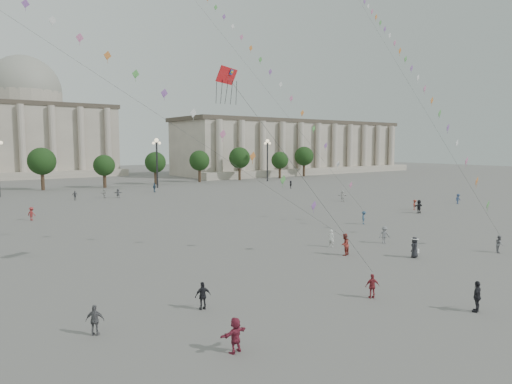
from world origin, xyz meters
TOP-DOWN VIEW (x-y plane):
  - ground at (0.00, 0.00)m, footprint 360.00×360.00m
  - hall_east at (75.00, 93.89)m, footprint 84.00×26.22m
  - hall_central at (0.00, 129.22)m, footprint 48.30×34.30m
  - tree_row at (0.00, 78.00)m, footprint 137.12×5.12m
  - lamp_post_mid_east at (15.00, 70.00)m, footprint 2.00×0.90m
  - lamp_post_far_east at (45.00, 70.00)m, footprint 2.00×0.90m
  - person_crowd_0 at (10.73, 61.86)m, footprint 1.11×1.00m
  - person_crowd_3 at (28.24, 14.73)m, footprint 1.72×0.62m
  - person_crowd_4 at (-0.42, 57.83)m, footprint 1.49×1.33m
  - person_crowd_6 at (8.87, 5.28)m, footprint 1.21×1.03m
  - person_crowd_7 at (29.63, 29.96)m, footprint 1.68×1.25m
  - person_crowd_8 at (30.34, 16.81)m, footprint 1.10×0.87m
  - person_crowd_9 at (37.43, 52.06)m, footprint 1.37×1.45m
  - person_crowd_12 at (1.67, 56.73)m, footprint 1.51×1.07m
  - person_crowd_13 at (3.78, 7.20)m, footprint 0.56×0.68m
  - person_crowd_14 at (41.76, 16.89)m, footprint 1.10×0.73m
  - person_crowd_16 at (-5.40, 57.57)m, footprint 0.99×0.64m
  - person_crowd_17 at (-15.29, 39.26)m, footprint 1.14×1.21m
  - tourist_0 at (-4.29, -4.14)m, footprint 0.94×0.73m
  - tourist_1 at (-13.48, 0.25)m, footprint 0.97×0.53m
  - tourist_2 at (-14.97, -5.27)m, footprint 1.55×0.71m
  - tourist_3 at (-19.45, 0.28)m, footprint 0.95×0.80m
  - tourist_4 at (-1.43, -9.06)m, footprint 1.11×0.69m
  - kite_flyer_0 at (2.40, 4.28)m, footprint 1.06×0.93m
  - kite_flyer_1 at (15.50, 13.40)m, footprint 1.13×1.08m
  - kite_flyer_2 at (13.84, -2.91)m, footprint 0.91×0.87m
  - hat_person at (6.43, 0.32)m, footprint 0.92×0.69m
  - dragon_kite at (-8.79, 4.81)m, footprint 3.37×5.27m
  - kite_train_mid at (11.16, 40.06)m, footprint 8.86×50.04m
  - kite_train_east at (27.56, 19.39)m, footprint 26.24×41.67m

SIDE VIEW (x-z plane):
  - ground at x=0.00m, z-range 0.00..0.00m
  - tourist_0 at x=-4.29m, z-range 0.00..1.49m
  - person_crowd_8 at x=30.34m, z-range 0.00..1.49m
  - kite_flyer_2 at x=13.84m, z-range 0.00..1.49m
  - tourist_3 at x=-19.45m, z-range 0.00..1.52m
  - kite_flyer_1 at x=15.50m, z-range 0.00..1.54m
  - person_crowd_16 at x=-5.40m, z-range 0.00..1.57m
  - person_crowd_12 at x=1.67m, z-range 0.00..1.57m
  - tourist_1 at x=-13.48m, z-range 0.00..1.58m
  - person_crowd_14 at x=41.76m, z-range 0.00..1.59m
  - tourist_2 at x=-14.97m, z-range 0.00..1.60m
  - person_crowd_13 at x=3.78m, z-range 0.00..1.61m
  - person_crowd_6 at x=8.87m, z-range 0.00..1.63m
  - person_crowd_9 at x=37.43m, z-range 0.00..1.64m
  - person_crowd_4 at x=-0.42m, z-range 0.00..1.64m
  - person_crowd_17 at x=-15.29m, z-range 0.00..1.64m
  - tourist_4 at x=-1.43m, z-range 0.00..1.76m
  - person_crowd_7 at x=29.63m, z-range 0.00..1.76m
  - hat_person at x=6.43m, z-range 0.04..1.75m
  - person_crowd_0 at x=10.73m, z-range 0.00..1.81m
  - person_crowd_3 at x=28.24m, z-range 0.00..1.83m
  - kite_flyer_0 at x=2.40m, z-range 0.00..1.85m
  - tree_row at x=0.00m, z-range 1.39..9.39m
  - lamp_post_mid_east at x=15.00m, z-range 2.03..12.68m
  - lamp_post_far_east at x=45.00m, z-range 2.03..12.68m
  - hall_east at x=75.00m, z-range -0.17..17.03m
  - dragon_kite at x=-8.79m, z-range 5.15..21.05m
  - hall_central at x=0.00m, z-range -3.52..31.98m
  - kite_train_east at x=27.56m, z-range -8.83..54.92m
  - kite_train_mid at x=11.16m, z-range -6.79..66.29m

